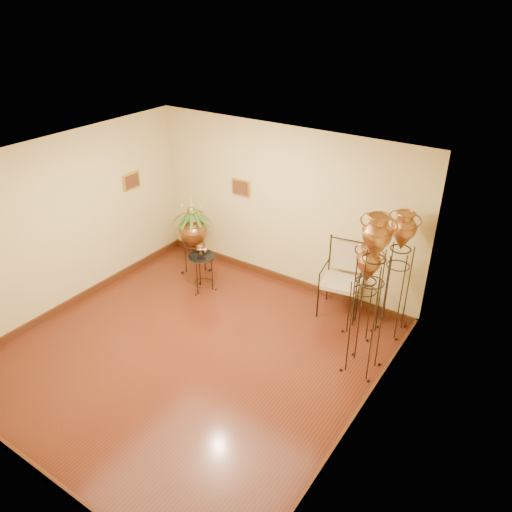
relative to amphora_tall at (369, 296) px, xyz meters
The scene contains 8 objects.
ground 2.69m from the amphora_tall, 153.47° to the right, with size 5.00×5.00×0.00m, color #572014.
room_shell 2.46m from the amphora_tall, 153.69° to the right, with size 5.02×5.02×2.81m.
amphora_tall is the anchor object (origin of this frame).
amphora_mid 1.09m from the amphora_tall, 90.00° to the left, with size 0.58×0.58×2.00m.
amphora_short 1.00m from the amphora_tall, 113.35° to the left, with size 0.50×0.50×1.48m.
planter_urn 3.83m from the amphora_tall, 166.74° to the left, with size 1.00×1.00×1.47m.
armchair 1.49m from the amphora_tall, 127.94° to the left, with size 0.78×0.74×1.21m.
side_table 3.23m from the amphora_tall, behind, with size 0.59×0.59×0.86m.
Camera 1 is at (3.93, -4.19, 4.69)m, focal length 35.00 mm.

